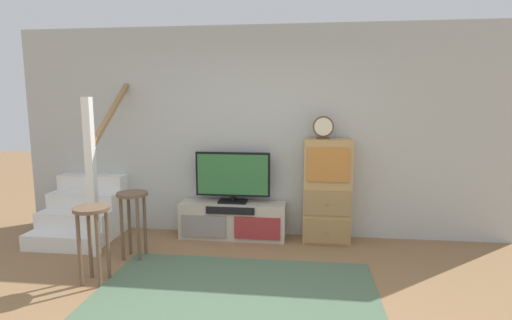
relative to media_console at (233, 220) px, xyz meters
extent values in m
cube|color=#B2B7B2|center=(0.30, 0.27, 1.12)|extent=(6.40, 0.12, 2.70)
cube|color=#4C664C|center=(0.30, -1.59, -0.23)|extent=(2.60, 1.80, 0.01)
cube|color=#BCB29E|center=(0.00, 0.01, 0.00)|extent=(1.35, 0.36, 0.46)
cube|color=gray|center=(-0.34, -0.18, -0.04)|extent=(0.57, 0.02, 0.28)
cube|color=maroon|center=(0.34, -0.18, -0.04)|extent=(0.57, 0.02, 0.28)
cube|color=black|center=(0.00, -0.18, 0.18)|extent=(0.61, 0.02, 0.09)
cube|color=black|center=(0.00, 0.03, 0.24)|extent=(0.36, 0.22, 0.02)
cylinder|color=black|center=(0.00, 0.03, 0.29)|extent=(0.05, 0.05, 0.06)
cube|color=black|center=(0.00, 0.03, 0.60)|extent=(0.96, 0.05, 0.57)
cube|color=#2D6B38|center=(0.00, 0.00, 0.60)|extent=(0.91, 0.01, 0.52)
cube|color=tan|center=(1.19, 0.02, 0.42)|extent=(0.58, 0.34, 1.30)
cube|color=#9C7949|center=(1.19, -0.16, -0.05)|extent=(0.53, 0.02, 0.30)
sphere|color=olive|center=(1.19, -0.18, -0.05)|extent=(0.03, 0.03, 0.03)
cube|color=#9C7949|center=(1.19, -0.16, 0.30)|extent=(0.53, 0.02, 0.30)
sphere|color=olive|center=(1.19, -0.18, 0.30)|extent=(0.03, 0.03, 0.03)
cube|color=#BC7533|center=(1.19, -0.16, 0.77)|extent=(0.49, 0.02, 0.41)
cube|color=#4C3823|center=(1.12, 0.00, 1.08)|extent=(0.15, 0.08, 0.02)
cylinder|color=brown|center=(1.12, 0.00, 1.22)|extent=(0.25, 0.04, 0.25)
cylinder|color=beige|center=(1.12, -0.03, 1.22)|extent=(0.22, 0.01, 0.22)
cube|color=white|center=(-1.95, -0.66, -0.14)|extent=(0.90, 0.26, 0.19)
cube|color=white|center=(-1.95, -0.40, -0.04)|extent=(0.90, 0.26, 0.38)
cube|color=white|center=(-1.95, -0.14, 0.05)|extent=(0.90, 0.26, 0.57)
cube|color=white|center=(-1.95, 0.12, 0.15)|extent=(0.90, 0.26, 0.76)
cube|color=white|center=(-1.95, 0.38, 0.24)|extent=(0.90, 0.26, 0.95)
cube|color=white|center=(-1.45, -0.79, 0.67)|extent=(0.09, 0.09, 1.80)
cube|color=#9E7547|center=(-1.45, -0.14, 1.47)|extent=(0.06, 1.33, 0.99)
cylinder|color=brown|center=(-1.19, -1.53, 0.13)|extent=(0.04, 0.04, 0.72)
cylinder|color=brown|center=(-1.01, -1.53, 0.13)|extent=(0.04, 0.04, 0.72)
cylinder|color=brown|center=(-1.19, -1.34, 0.13)|extent=(0.04, 0.04, 0.72)
cylinder|color=brown|center=(-1.01, -1.34, 0.13)|extent=(0.04, 0.04, 0.72)
cylinder|color=brown|center=(-1.10, -1.43, 0.51)|extent=(0.34, 0.34, 0.03)
cylinder|color=brown|center=(-1.08, -0.89, 0.13)|extent=(0.04, 0.04, 0.72)
cylinder|color=brown|center=(-0.89, -0.89, 0.13)|extent=(0.04, 0.04, 0.72)
cylinder|color=brown|center=(-1.08, -0.70, 0.13)|extent=(0.04, 0.04, 0.72)
cylinder|color=brown|center=(-0.89, -0.70, 0.13)|extent=(0.04, 0.04, 0.72)
cylinder|color=brown|center=(-0.98, -0.79, 0.51)|extent=(0.34, 0.34, 0.03)
camera|label=1|loc=(0.90, -4.88, 1.53)|focal=27.90mm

